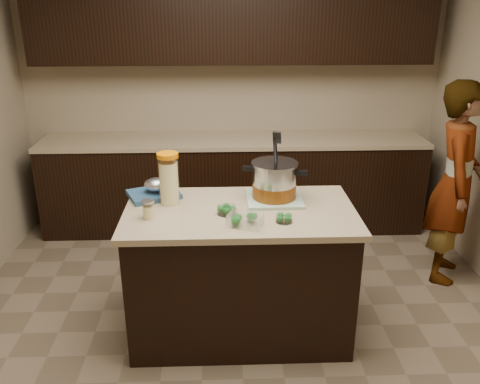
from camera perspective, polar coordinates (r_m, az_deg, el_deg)
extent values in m
plane|color=brown|center=(3.66, 0.00, -15.05)|extent=(4.00, 4.00, 0.00)
cube|color=tan|center=(5.01, -0.88, 11.96)|extent=(4.00, 0.04, 2.70)
cube|color=tan|center=(1.25, 3.66, -19.75)|extent=(4.00, 0.04, 2.70)
cube|color=black|center=(4.96, -0.74, 0.83)|extent=(3.60, 0.60, 0.86)
cube|color=tan|center=(4.82, -0.76, 5.85)|extent=(3.60, 0.63, 0.04)
cube|color=black|center=(4.76, -0.87, 18.74)|extent=(3.60, 0.35, 0.75)
cube|color=black|center=(3.42, 0.00, -9.25)|extent=(1.40, 0.75, 0.86)
cube|color=tan|center=(3.21, 0.00, -2.33)|extent=(1.46, 0.81, 0.04)
cube|color=#5F8D6A|center=(3.36, 3.83, -0.70)|extent=(0.37, 0.37, 0.02)
cylinder|color=#B7B7BC|center=(3.32, 3.88, 1.24)|extent=(0.35, 0.35, 0.22)
cylinder|color=brown|center=(3.34, 3.85, 0.18)|extent=(0.36, 0.36, 0.09)
cylinder|color=#B7B7BC|center=(3.28, 3.93, 3.20)|extent=(0.38, 0.38, 0.02)
cube|color=black|center=(3.33, 0.90, 2.65)|extent=(0.08, 0.05, 0.03)
cube|color=black|center=(3.27, 6.97, 2.14)|extent=(0.08, 0.05, 0.03)
cylinder|color=black|center=(3.23, 4.02, 4.10)|extent=(0.06, 0.12, 0.28)
cylinder|color=#E1D48A|center=(3.29, -7.98, 1.00)|extent=(0.15, 0.15, 0.28)
cylinder|color=white|center=(3.28, -7.99, 1.28)|extent=(0.17, 0.17, 0.31)
cylinder|color=#D66F04|center=(3.23, -8.14, 4.06)|extent=(0.18, 0.18, 0.02)
cylinder|color=#E1D48A|center=(3.12, -10.23, -2.24)|extent=(0.07, 0.07, 0.08)
cylinder|color=white|center=(3.11, -10.25, -2.04)|extent=(0.07, 0.07, 0.11)
cylinder|color=silver|center=(3.09, -10.32, -0.98)|extent=(0.08, 0.08, 0.02)
cylinder|color=silver|center=(3.13, -1.53, -2.00)|extent=(0.15, 0.15, 0.06)
cylinder|color=silver|center=(3.04, 4.97, -2.95)|extent=(0.13, 0.13, 0.05)
cube|color=silver|center=(2.98, 0.60, -3.13)|extent=(0.23, 0.20, 0.07)
cube|color=navy|center=(3.45, -9.65, -0.25)|extent=(0.40, 0.36, 0.03)
ellipsoid|color=silver|center=(3.43, -9.36, 0.70)|extent=(0.16, 0.13, 0.09)
imported|color=gray|center=(4.28, 23.03, 0.90)|extent=(0.58, 0.69, 1.60)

